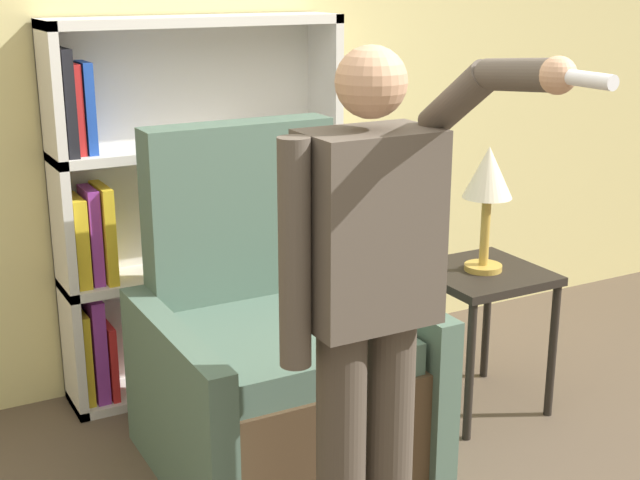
% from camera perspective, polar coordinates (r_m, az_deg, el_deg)
% --- Properties ---
extents(wall_back, '(8.00, 0.11, 2.80)m').
position_cam_1_polar(wall_back, '(4.07, -8.74, 10.32)').
color(wall_back, '#DBCC84').
rests_on(wall_back, ground_plane).
extents(bookcase, '(1.28, 0.28, 1.67)m').
position_cam_1_polar(bookcase, '(4.00, -9.07, 1.64)').
color(bookcase, silver).
rests_on(bookcase, ground_plane).
extents(armchair, '(0.97, 0.94, 1.29)m').
position_cam_1_polar(armchair, '(3.50, -2.89, -7.84)').
color(armchair, '#4C3823').
rests_on(armchair, ground_plane).
extents(person_standing, '(0.53, 0.78, 1.66)m').
position_cam_1_polar(person_standing, '(2.57, 3.17, -3.92)').
color(person_standing, '#473D33').
rests_on(person_standing, ground_plane).
extents(side_table, '(0.50, 0.50, 0.63)m').
position_cam_1_polar(side_table, '(3.88, 10.31, -3.31)').
color(side_table, black).
rests_on(side_table, ground_plane).
extents(table_lamp, '(0.21, 0.21, 0.53)m').
position_cam_1_polar(table_lamp, '(3.74, 10.69, 3.73)').
color(table_lamp, gold).
rests_on(table_lamp, side_table).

